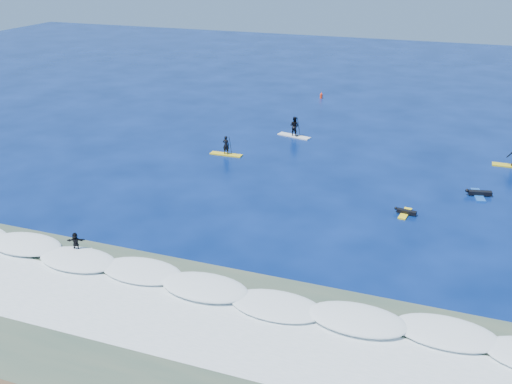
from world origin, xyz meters
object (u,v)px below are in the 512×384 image
(sup_paddler_center, at_px, (294,128))
(wave_surfer, at_px, (76,243))
(marker_buoy, at_px, (321,96))
(sup_paddler_left, at_px, (226,148))
(prone_paddler_far, at_px, (478,194))
(prone_paddler_near, at_px, (405,212))

(sup_paddler_center, distance_m, wave_surfer, 26.19)
(marker_buoy, bearing_deg, sup_paddler_left, -97.54)
(sup_paddler_left, bearing_deg, marker_buoy, 81.78)
(sup_paddler_center, xyz_separation_m, prone_paddler_far, (16.36, -8.63, -0.67))
(prone_paddler_near, distance_m, wave_surfer, 21.14)
(sup_paddler_left, xyz_separation_m, wave_surfer, (-1.59, -18.70, 0.10))
(sup_paddler_center, relative_size, marker_buoy, 4.28)
(wave_surfer, relative_size, marker_buoy, 2.24)
(prone_paddler_near, xyz_separation_m, prone_paddler_far, (4.58, 4.94, 0.03))
(prone_paddler_far, bearing_deg, prone_paddler_near, 125.43)
(sup_paddler_left, distance_m, prone_paddler_near, 17.17)
(sup_paddler_left, height_order, prone_paddler_far, sup_paddler_left)
(sup_paddler_left, xyz_separation_m, prone_paddler_far, (20.39, -1.75, -0.45))
(wave_surfer, bearing_deg, marker_buoy, 59.87)
(prone_paddler_far, height_order, marker_buoy, marker_buoy)
(sup_paddler_left, relative_size, prone_paddler_far, 1.16)
(sup_paddler_center, relative_size, wave_surfer, 1.91)
(prone_paddler_near, xyz_separation_m, marker_buoy, (-12.91, 28.55, 0.20))
(sup_paddler_center, relative_size, prone_paddler_far, 1.36)
(sup_paddler_center, bearing_deg, marker_buoy, 107.93)
(sup_paddler_left, distance_m, sup_paddler_center, 7.98)
(sup_paddler_center, bearing_deg, sup_paddler_left, -106.75)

